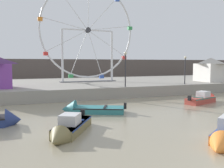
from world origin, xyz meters
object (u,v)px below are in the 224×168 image
object	(u,v)px
motorboat_olive_wood	(69,129)
ferris_wheel_white_frame	(88,32)
carnival_booth_white_ticket	(211,69)
promenade_lamp_far	(185,65)
motorboat_faded_red	(204,99)
promenade_lamp_near	(125,64)
motorboat_teal_painted	(86,109)

from	to	relation	value
motorboat_olive_wood	ferris_wheel_white_frame	world-z (taller)	ferris_wheel_white_frame
carnival_booth_white_ticket	promenade_lamp_far	world-z (taller)	promenade_lamp_far
motorboat_olive_wood	motorboat_faded_red	bearing A→B (deg)	143.54
promenade_lamp_near	motorboat_faded_red	bearing A→B (deg)	-46.06
motorboat_teal_painted	ferris_wheel_white_frame	distance (m)	17.14
motorboat_olive_wood	ferris_wheel_white_frame	distance (m)	22.40
promenade_lamp_far	motorboat_teal_painted	bearing A→B (deg)	-155.23
motorboat_faded_red	promenade_lamp_far	size ratio (longest dim) A/B	1.35
motorboat_faded_red	promenade_lamp_near	world-z (taller)	promenade_lamp_near
motorboat_olive_wood	promenade_lamp_near	world-z (taller)	promenade_lamp_near
ferris_wheel_white_frame	carnival_booth_white_ticket	xyz separation A→B (m)	(15.69, -5.73, -4.97)
motorboat_faded_red	carnival_booth_white_ticket	size ratio (longest dim) A/B	1.15
motorboat_teal_painted	promenade_lamp_near	bearing A→B (deg)	-108.14
ferris_wheel_white_frame	motorboat_faded_red	bearing A→B (deg)	-64.44
ferris_wheel_white_frame	carnival_booth_white_ticket	distance (m)	17.43
motorboat_teal_painted	carnival_booth_white_ticket	bearing A→B (deg)	-129.37
promenade_lamp_near	motorboat_olive_wood	bearing A→B (deg)	-126.87
motorboat_teal_painted	motorboat_olive_wood	distance (m)	5.77
ferris_wheel_white_frame	promenade_lamp_far	bearing A→B (deg)	-41.56
carnival_booth_white_ticket	promenade_lamp_far	distance (m)	6.85
motorboat_teal_painted	motorboat_olive_wood	world-z (taller)	motorboat_olive_wood
promenade_lamp_near	promenade_lamp_far	size ratio (longest dim) A/B	1.11
motorboat_teal_painted	carnival_booth_white_ticket	world-z (taller)	carnival_booth_white_ticket
motorboat_faded_red	carnival_booth_white_ticket	distance (m)	12.57
motorboat_faded_red	carnival_booth_white_ticket	xyz separation A→B (m)	(8.85, 8.59, 2.47)
ferris_wheel_white_frame	promenade_lamp_near	size ratio (longest dim) A/B	3.60
promenade_lamp_far	motorboat_faded_red	bearing A→B (deg)	-112.65
ferris_wheel_white_frame	promenade_lamp_far	xyz separation A→B (m)	(9.36, -8.30, -4.42)
carnival_booth_white_ticket	promenade_lamp_far	size ratio (longest dim) A/B	1.17
motorboat_teal_painted	ferris_wheel_white_frame	xyz separation A→B (m)	(4.53, 14.71, 7.55)
carnival_booth_white_ticket	ferris_wheel_white_frame	bearing A→B (deg)	161.61
motorboat_olive_wood	motorboat_faded_red	world-z (taller)	motorboat_faded_red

